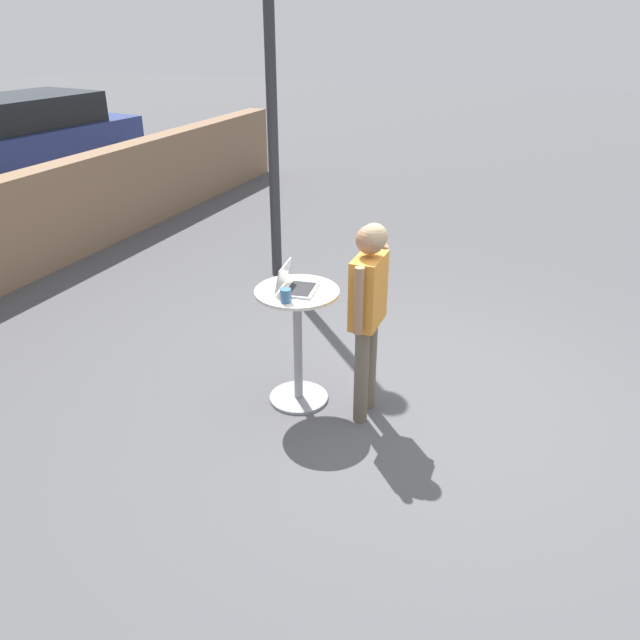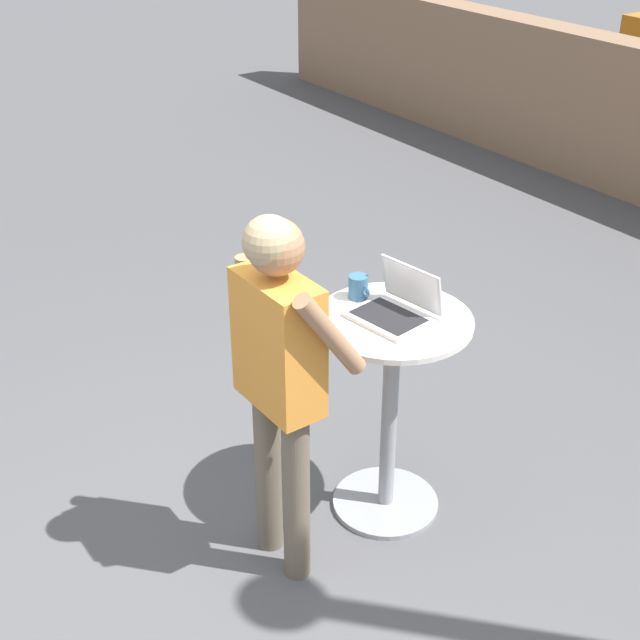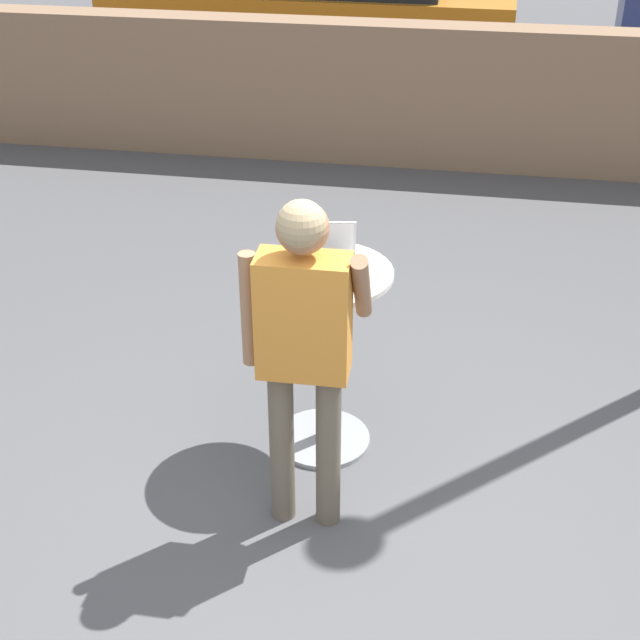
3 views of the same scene
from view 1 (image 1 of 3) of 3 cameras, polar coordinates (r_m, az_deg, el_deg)
The scene contains 6 objects.
ground_plane at distance 5.19m, azimuth 8.74°, elevation -7.78°, with size 50.00×50.00×0.00m, color #4C4C4F.
cafe_table at distance 4.92m, azimuth -2.05°, elevation -1.34°, with size 0.65×0.65×0.98m.
laptop at distance 4.74m, azimuth -2.33°, elevation 3.22°, with size 0.35×0.32×0.21m.
coffee_mug at distance 4.54m, azimuth -3.15°, elevation 2.26°, with size 0.12×0.08×0.10m.
standing_person at distance 4.58m, azimuth 4.41°, elevation 1.76°, with size 0.52×0.35×1.58m.
parked_car_near_street at distance 12.46m, azimuth -25.54°, elevation 14.37°, with size 4.40×2.21×1.62m.
Camera 1 is at (-4.22, -0.90, 2.88)m, focal length 35.00 mm.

